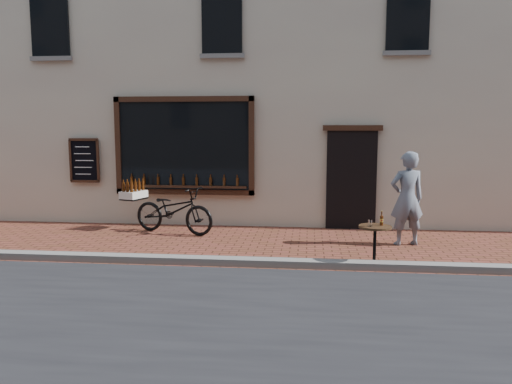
# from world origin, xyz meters

# --- Properties ---
(ground) EXTENTS (90.00, 90.00, 0.00)m
(ground) POSITION_xyz_m (0.00, 0.00, 0.00)
(ground) COLOR brown
(ground) RESTS_ON ground
(kerb) EXTENTS (90.00, 0.25, 0.12)m
(kerb) POSITION_xyz_m (0.00, 0.20, 0.06)
(kerb) COLOR slate
(kerb) RESTS_ON ground
(shop_building) EXTENTS (28.00, 6.20, 10.00)m
(shop_building) POSITION_xyz_m (0.00, 6.50, 5.00)
(shop_building) COLOR beige
(shop_building) RESTS_ON ground
(cargo_bicycle) EXTENTS (2.29, 1.26, 1.08)m
(cargo_bicycle) POSITION_xyz_m (-1.96, 2.58, 0.51)
(cargo_bicycle) COLOR black
(cargo_bicycle) RESTS_ON ground
(bistro_table) EXTENTS (0.53, 0.53, 0.91)m
(bistro_table) POSITION_xyz_m (2.05, 0.35, 0.49)
(bistro_table) COLOR black
(bistro_table) RESTS_ON ground
(pedestrian) EXTENTS (0.74, 0.57, 1.82)m
(pedestrian) POSITION_xyz_m (2.85, 2.00, 0.91)
(pedestrian) COLOR slate
(pedestrian) RESTS_ON ground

